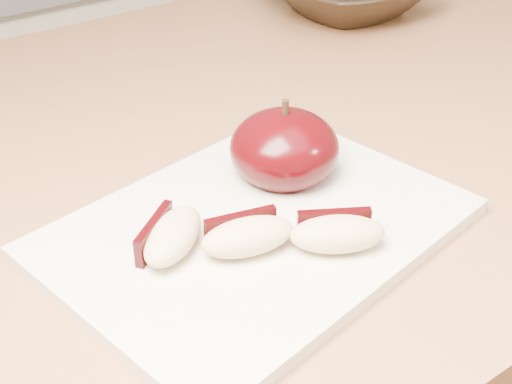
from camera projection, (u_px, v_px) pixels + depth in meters
back_cabinet at (11, 191)px, 1.32m from camera, size 2.40×0.62×0.94m
cutting_board at (256, 229)px, 0.49m from camera, size 0.30×0.24×0.01m
apple_half at (284, 149)px, 0.53m from camera, size 0.10×0.10×0.07m
apple_wedge_a at (171, 236)px, 0.46m from camera, size 0.07×0.06×0.02m
apple_wedge_b at (247, 235)px, 0.46m from camera, size 0.07×0.04×0.02m
apple_wedge_c at (337, 233)px, 0.46m from camera, size 0.07×0.06×0.02m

